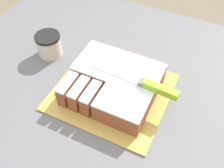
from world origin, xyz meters
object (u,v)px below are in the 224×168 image
at_px(cake_board, 112,92).
at_px(cake, 114,84).
at_px(knife, 151,86).
at_px(coffee_cup, 49,45).

distance_m(cake_board, cake, 0.04).
height_order(cake_board, knife, knife).
bearing_deg(cake, knife, 1.29).
relative_size(cake_board, coffee_cup, 3.98).
bearing_deg(cake, cake_board, -137.82).
height_order(cake, coffee_cup, coffee_cup).
distance_m(cake, coffee_cup, 0.30).
distance_m(knife, coffee_cup, 0.42).
xyz_separation_m(cake_board, coffee_cup, (-0.29, 0.07, 0.04)).
bearing_deg(coffee_cup, knife, -8.54).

